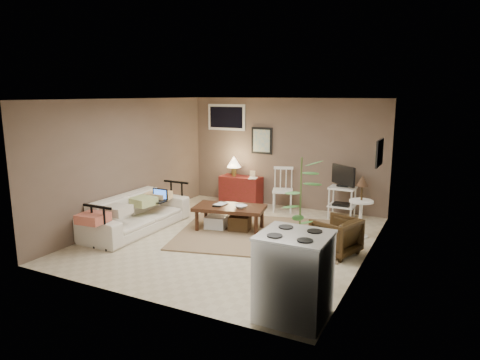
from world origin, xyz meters
The scene contains 20 objects.
floor centered at (0.00, 0.00, 0.00)m, with size 5.00×5.00×0.00m, color #C1B293.
art_back centered at (-0.55, 2.48, 1.45)m, with size 0.50×0.03×0.60m, color black.
art_right centered at (2.23, 1.05, 1.52)m, with size 0.03×0.60×0.45m, color black.
window centered at (-1.45, 2.48, 1.95)m, with size 0.96×0.03×0.60m, color silver.
rug centered at (0.31, 0.39, 0.01)m, with size 2.80×2.24×0.03m, color #8B7151.
coffee_table centered at (-0.27, 0.38, 0.27)m, with size 1.39×0.91×0.49m.
sofa centered at (-1.80, -0.37, 0.43)m, with size 2.21×0.65×0.86m, color beige.
sofa_pillows centered at (-1.75, -0.62, 0.53)m, with size 0.42×2.10×0.15m, color beige, non-canonical shape.
sofa_end_rails centered at (-1.67, -0.37, 0.37)m, with size 0.59×2.21×0.74m, color black, non-canonical shape.
laptop centered at (-1.59, 0.01, 0.56)m, with size 0.34×0.25×0.23m.
red_console centered at (-0.98, 2.26, 0.38)m, with size 0.95×0.42×1.09m.
spindle_chair centered at (0.11, 2.11, 0.44)m, with size 0.54×0.54×0.94m.
tv_stand centered at (1.40, 2.10, 0.57)m, with size 0.55×0.42×1.08m.
side_table centered at (1.97, 1.08, 0.69)m, with size 0.41×0.41×1.11m.
armchair centered at (1.79, 0.09, 0.32)m, with size 0.62×0.58×0.64m, color black.
potted_plant centered at (1.57, -1.03, 0.91)m, with size 0.43×0.43×1.70m.
stove centered at (1.86, -2.06, 0.50)m, with size 0.76×0.71×1.00m.
bowl centered at (-0.02, 0.37, 0.57)m, with size 0.21×0.05×0.21m, color #33160D.
book_table centered at (-0.56, 0.42, 0.58)m, with size 0.18×0.02×0.25m, color #33160D.
book_console centered at (-0.70, 2.12, 0.75)m, with size 0.18×0.02×0.24m, color #33160D.
Camera 1 is at (3.32, -6.31, 2.49)m, focal length 32.00 mm.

